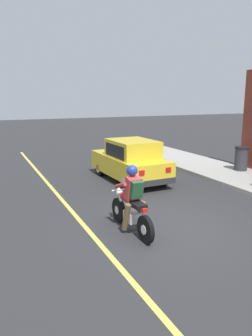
{
  "coord_description": "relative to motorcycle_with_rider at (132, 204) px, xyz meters",
  "views": [
    {
      "loc": [
        -4.03,
        -6.33,
        3.15
      ],
      "look_at": [
        0.12,
        2.72,
        0.95
      ],
      "focal_mm": 35.0,
      "sensor_mm": 36.0,
      "label": 1
    }
  ],
  "objects": [
    {
      "name": "ground_plane",
      "position": [
        0.88,
        -0.21,
        -0.68
      ],
      "size": [
        80.0,
        80.0,
        0.0
      ],
      "primitive_type": "plane",
      "color": "#2B2B2D"
    },
    {
      "name": "sidewalk_curb",
      "position": [
        5.98,
        2.79,
        -0.61
      ],
      "size": [
        2.6,
        22.0,
        0.14
      ],
      "primitive_type": "cube",
      "color": "#9E9B93",
      "rests_on": "ground"
    },
    {
      "name": "lane_stripe",
      "position": [
        -0.92,
        2.79,
        -0.67
      ],
      "size": [
        0.12,
        19.8,
        0.01
      ],
      "primitive_type": "cube",
      "color": "#D1C64C",
      "rests_on": "ground"
    },
    {
      "name": "motorcycle_with_rider",
      "position": [
        0.0,
        0.0,
        0.0
      ],
      "size": [
        0.56,
        2.02,
        1.62
      ],
      "color": "black",
      "rests_on": "ground"
    },
    {
      "name": "car_hatchback",
      "position": [
        2.01,
        4.32,
        0.09
      ],
      "size": [
        1.75,
        3.83,
        1.57
      ],
      "color": "black",
      "rests_on": "ground"
    },
    {
      "name": "trash_bin",
      "position": [
        6.67,
        3.5,
        -0.04
      ],
      "size": [
        0.56,
        0.56,
        0.98
      ],
      "color": "#2D2D33",
      "rests_on": "sidewalk_curb"
    }
  ]
}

